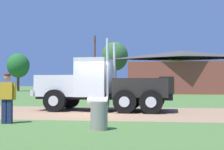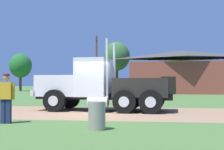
{
  "view_description": "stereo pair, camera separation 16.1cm",
  "coord_description": "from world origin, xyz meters",
  "px_view_note": "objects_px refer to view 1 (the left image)",
  "views": [
    {
      "loc": [
        2.38,
        -14.73,
        1.48
      ],
      "look_at": [
        0.4,
        1.66,
        1.88
      ],
      "focal_mm": 48.76,
      "sensor_mm": 36.0,
      "label": 1
    },
    {
      "loc": [
        2.54,
        -14.71,
        1.48
      ],
      "look_at": [
        0.4,
        1.66,
        1.88
      ],
      "focal_mm": 48.76,
      "sensor_mm": 36.0,
      "label": 2
    }
  ],
  "objects_px": {
    "shed_building": "(182,73)",
    "steel_barrel": "(99,116)",
    "truck_foreground_white": "(102,87)",
    "visitor_standing_near": "(7,96)",
    "utility_pole_near": "(95,63)"
  },
  "relations": [
    {
      "from": "shed_building",
      "to": "steel_barrel",
      "type": "bearing_deg",
      "value": -100.58
    },
    {
      "from": "visitor_standing_near",
      "to": "steel_barrel",
      "type": "relative_size",
      "value": 2.02
    },
    {
      "from": "truck_foreground_white",
      "to": "utility_pole_near",
      "type": "height_order",
      "value": "utility_pole_near"
    },
    {
      "from": "visitor_standing_near",
      "to": "utility_pole_near",
      "type": "xyz_separation_m",
      "value": [
        -1.98,
        28.89,
        3.08
      ]
    },
    {
      "from": "truck_foreground_white",
      "to": "visitor_standing_near",
      "type": "relative_size",
      "value": 4.07
    },
    {
      "from": "utility_pole_near",
      "to": "shed_building",
      "type": "bearing_deg",
      "value": 9.79
    },
    {
      "from": "truck_foreground_white",
      "to": "steel_barrel",
      "type": "distance_m",
      "value": 6.45
    },
    {
      "from": "truck_foreground_white",
      "to": "visitor_standing_near",
      "type": "bearing_deg",
      "value": -116.25
    },
    {
      "from": "steel_barrel",
      "to": "shed_building",
      "type": "relative_size",
      "value": 0.06
    },
    {
      "from": "visitor_standing_near",
      "to": "shed_building",
      "type": "bearing_deg",
      "value": 72.94
    },
    {
      "from": "shed_building",
      "to": "utility_pole_near",
      "type": "bearing_deg",
      "value": -170.21
    },
    {
      "from": "shed_building",
      "to": "utility_pole_near",
      "type": "relative_size",
      "value": 1.94
    },
    {
      "from": "visitor_standing_near",
      "to": "steel_barrel",
      "type": "height_order",
      "value": "visitor_standing_near"
    },
    {
      "from": "truck_foreground_white",
      "to": "shed_building",
      "type": "height_order",
      "value": "shed_building"
    },
    {
      "from": "steel_barrel",
      "to": "truck_foreground_white",
      "type": "bearing_deg",
      "value": 98.13
    }
  ]
}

